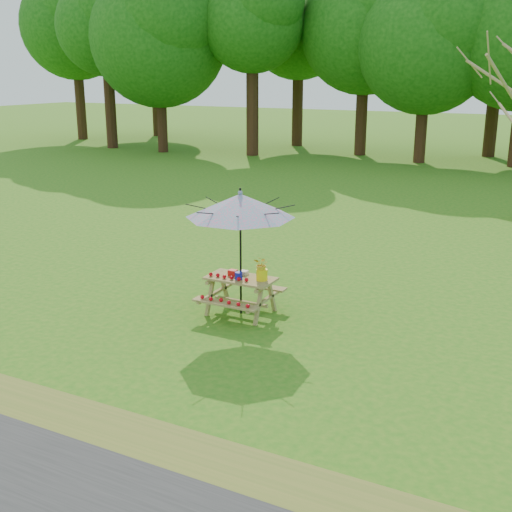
% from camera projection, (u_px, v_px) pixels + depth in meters
% --- Properties ---
extents(ground, '(120.00, 120.00, 0.00)m').
position_uv_depth(ground, '(232.00, 351.00, 9.86)').
color(ground, '#297315').
rests_on(ground, ground).
extents(drygrass_strip, '(120.00, 1.20, 0.01)m').
position_uv_depth(drygrass_strip, '(115.00, 440.00, 7.47)').
color(drygrass_strip, olive).
rests_on(drygrass_strip, ground).
extents(picnic_table, '(1.20, 1.32, 0.67)m').
position_uv_depth(picnic_table, '(241.00, 296.00, 11.29)').
color(picnic_table, olive).
rests_on(picnic_table, ground).
extents(patio_umbrella, '(2.40, 2.40, 2.25)m').
position_uv_depth(patio_umbrella, '(240.00, 206.00, 10.84)').
color(patio_umbrella, black).
rests_on(patio_umbrella, ground).
extents(produce_bins, '(0.34, 0.41, 0.13)m').
position_uv_depth(produce_bins, '(238.00, 274.00, 11.21)').
color(produce_bins, red).
rests_on(produce_bins, picnic_table).
extents(tomatoes_row, '(0.77, 0.13, 0.07)m').
position_uv_depth(tomatoes_row, '(228.00, 277.00, 11.10)').
color(tomatoes_row, red).
rests_on(tomatoes_row, picnic_table).
extents(flower_bucket, '(0.29, 0.26, 0.43)m').
position_uv_depth(flower_bucket, '(262.00, 268.00, 10.99)').
color(flower_bucket, yellow).
rests_on(flower_bucket, picnic_table).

